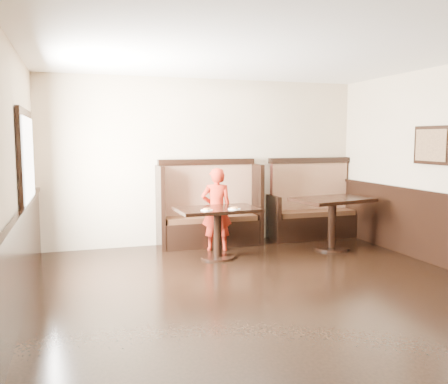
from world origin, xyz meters
name	(u,v)px	position (x,y,z in m)	size (l,w,h in m)	color
ground	(295,310)	(0.00, 0.00, 0.00)	(7.00, 7.00, 0.00)	black
room_shell	(259,244)	(-0.30, 0.28, 0.67)	(7.00, 7.00, 7.00)	#C9B491
booth_main	(209,214)	(0.00, 3.30, 0.53)	(1.75, 0.72, 1.45)	black
booth_neighbor	(312,211)	(1.95, 3.29, 0.48)	(1.65, 0.72, 1.45)	black
table_main	(218,220)	(-0.14, 2.34, 0.59)	(1.23, 0.80, 0.76)	black
table_neighbor	(332,211)	(1.81, 2.35, 0.63)	(1.33, 1.00, 0.84)	black
child	(217,209)	(0.00, 2.84, 0.67)	(0.49, 0.32, 1.33)	#A32111
pizza_plate_left	(207,210)	(-0.36, 2.15, 0.78)	(0.17, 0.17, 0.03)	white
pizza_plate_right	(234,208)	(0.06, 2.14, 0.78)	(0.18, 0.18, 0.03)	white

